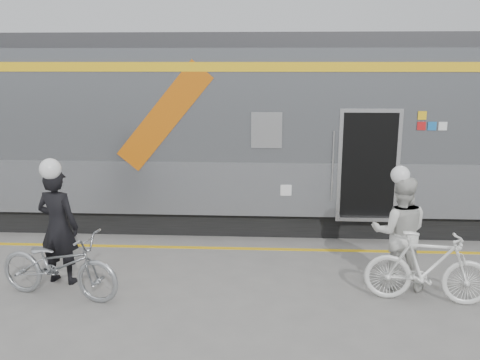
# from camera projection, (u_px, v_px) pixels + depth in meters

# --- Properties ---
(ground) EXTENTS (90.00, 90.00, 0.00)m
(ground) POSITION_uv_depth(u_px,v_px,m) (198.00, 298.00, 7.80)
(ground) COLOR slate
(ground) RESTS_ON ground
(train) EXTENTS (24.00, 3.17, 4.10)m
(train) POSITION_uv_depth(u_px,v_px,m) (258.00, 130.00, 11.37)
(train) COLOR black
(train) RESTS_ON ground
(safety_strip) EXTENTS (24.00, 0.12, 0.01)m
(safety_strip) POSITION_uv_depth(u_px,v_px,m) (212.00, 248.00, 9.89)
(safety_strip) COLOR yellow
(safety_strip) RESTS_ON ground
(man) EXTENTS (0.78, 0.59, 1.91)m
(man) POSITION_uv_depth(u_px,v_px,m) (58.00, 226.00, 8.18)
(man) COLOR black
(man) RESTS_ON ground
(bicycle_left) EXTENTS (2.10, 1.11, 1.05)m
(bicycle_left) POSITION_uv_depth(u_px,v_px,m) (59.00, 265.00, 7.73)
(bicycle_left) COLOR #989B9F
(bicycle_left) RESTS_ON ground
(woman) EXTENTS (0.97, 0.81, 1.82)m
(woman) POSITION_uv_depth(u_px,v_px,m) (400.00, 232.00, 8.03)
(woman) COLOR silver
(woman) RESTS_ON ground
(bicycle_right) EXTENTS (1.89, 0.77, 1.10)m
(bicycle_right) POSITION_uv_depth(u_px,v_px,m) (428.00, 268.00, 7.56)
(bicycle_right) COLOR white
(bicycle_right) RESTS_ON ground
(helmet_man) EXTENTS (0.33, 0.33, 0.33)m
(helmet_man) POSITION_uv_depth(u_px,v_px,m) (52.00, 158.00, 7.92)
(helmet_man) COLOR white
(helmet_man) RESTS_ON man
(helmet_woman) EXTENTS (0.29, 0.29, 0.29)m
(helmet_woman) POSITION_uv_depth(u_px,v_px,m) (404.00, 167.00, 7.79)
(helmet_woman) COLOR white
(helmet_woman) RESTS_ON woman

